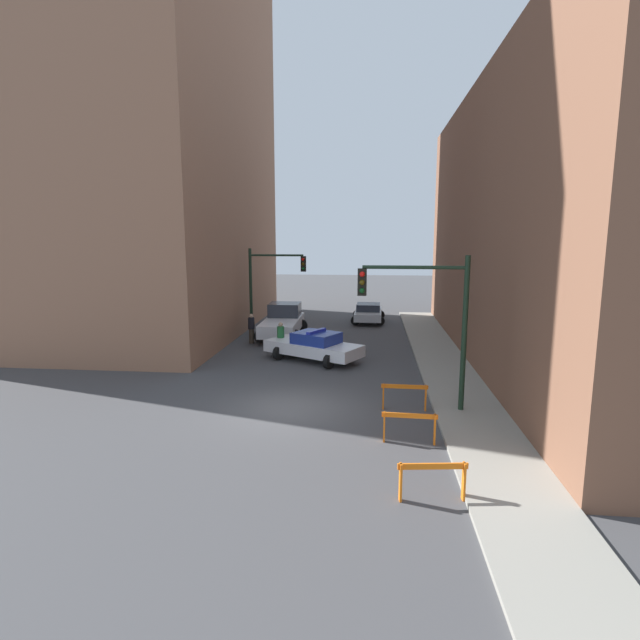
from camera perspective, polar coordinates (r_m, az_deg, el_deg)
The scene contains 14 objects.
ground_plane at distance 17.71m, azimuth -3.62°, elevation -10.01°, with size 120.00×120.00×0.00m, color #424244.
sidewalk_right at distance 17.79m, azimuth 16.81°, elevation -10.12°, with size 2.40×44.00×0.12m.
building_corner_left at distance 34.53m, azimuth -20.99°, elevation 20.38°, with size 14.00×20.00×25.50m.
building_right at distance 26.65m, azimuth 29.77°, elevation 9.48°, with size 12.00×28.00×12.92m.
traffic_light_near at distance 16.88m, azimuth 12.38°, elevation 1.17°, with size 3.64×0.35×5.20m.
traffic_light_far at distance 29.96m, azimuth -5.90°, elevation 4.69°, with size 3.44×0.35×5.20m.
police_car at distance 23.94m, azimuth -0.70°, elevation -2.98°, with size 5.01×3.87×1.52m.
white_truck at distance 29.71m, azimuth -4.27°, elevation -0.17°, with size 2.71×5.44×1.90m.
parked_car_near at distance 34.81m, azimuth 5.54°, elevation 0.87°, with size 2.34×4.34×1.31m.
pedestrian_crossing at distance 25.18m, azimuth -4.51°, elevation -2.06°, with size 0.43×0.43×1.66m.
pedestrian_corner at distance 28.03m, azimuth -7.85°, elevation -0.92°, with size 0.40×0.40×1.66m.
barrier_front at distance 12.04m, azimuth 12.74°, elevation -16.90°, with size 1.59×0.35×0.90m.
barrier_mid at distance 14.91m, azimuth 10.18°, elevation -11.48°, with size 1.60×0.22×0.90m.
barrier_back at distance 17.56m, azimuth 9.63°, elevation -8.18°, with size 1.60×0.18×0.90m.
Camera 1 is at (2.81, -16.44, 5.94)m, focal length 28.00 mm.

